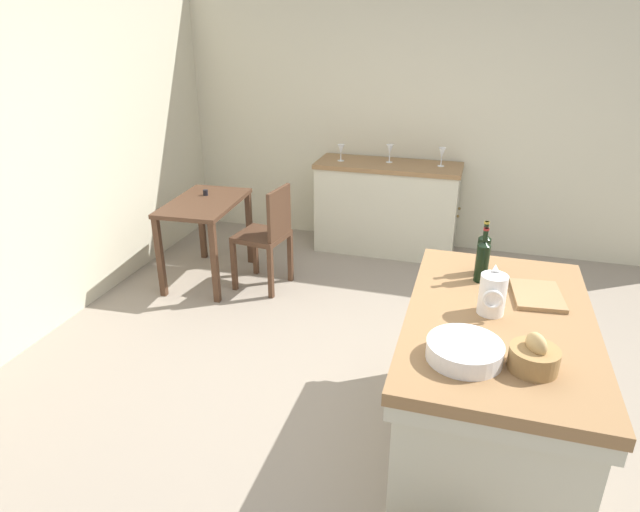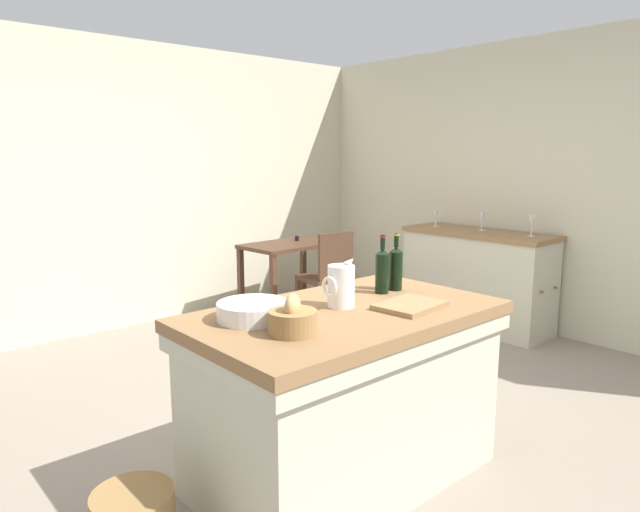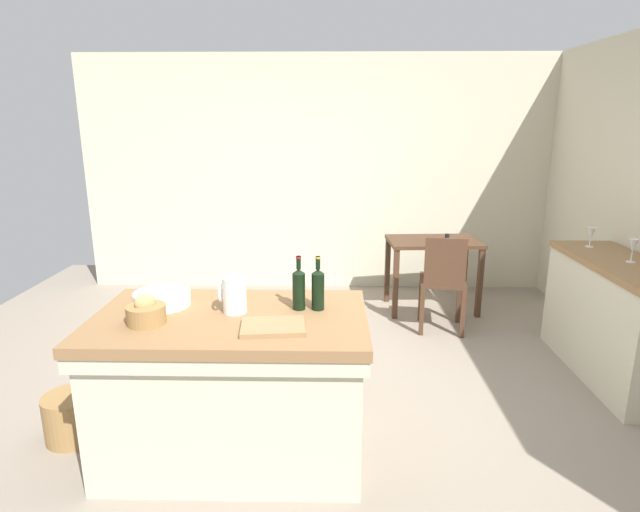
# 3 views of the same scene
# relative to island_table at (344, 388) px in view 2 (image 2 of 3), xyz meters

# --- Properties ---
(ground_plane) EXTENTS (6.76, 6.76, 0.00)m
(ground_plane) POSITION_rel_island_table_xyz_m (0.43, 0.62, -0.47)
(ground_plane) COLOR gray
(wall_back) EXTENTS (5.32, 0.12, 2.60)m
(wall_back) POSITION_rel_island_table_xyz_m (0.43, 3.22, 0.83)
(wall_back) COLOR beige
(wall_back) RESTS_ON ground
(wall_right) EXTENTS (0.12, 5.20, 2.60)m
(wall_right) POSITION_rel_island_table_xyz_m (3.03, 0.62, 0.83)
(wall_right) COLOR beige
(wall_right) RESTS_ON ground
(island_table) EXTENTS (1.50, 0.89, 0.86)m
(island_table) POSITION_rel_island_table_xyz_m (0.00, 0.00, 0.00)
(island_table) COLOR olive
(island_table) RESTS_ON ground
(side_cabinet) EXTENTS (0.52, 1.41, 0.90)m
(side_cabinet) POSITION_rel_island_table_xyz_m (2.69, 1.02, -0.01)
(side_cabinet) COLOR olive
(side_cabinet) RESTS_ON ground
(writing_desk) EXTENTS (0.93, 0.61, 0.78)m
(writing_desk) POSITION_rel_island_table_xyz_m (1.59, 2.43, 0.15)
(writing_desk) COLOR #472D1E
(writing_desk) RESTS_ON ground
(wooden_chair) EXTENTS (0.45, 0.45, 0.91)m
(wooden_chair) POSITION_rel_island_table_xyz_m (1.57, 1.85, 0.03)
(wooden_chair) COLOR #472D1E
(wooden_chair) RESTS_ON ground
(pitcher) EXTENTS (0.17, 0.13, 0.25)m
(pitcher) POSITION_rel_island_table_xyz_m (0.02, 0.05, 0.50)
(pitcher) COLOR white
(pitcher) RESTS_ON island_table
(wash_bowl) EXTENTS (0.32, 0.32, 0.08)m
(wash_bowl) POSITION_rel_island_table_xyz_m (-0.42, 0.15, 0.44)
(wash_bowl) COLOR white
(wash_bowl) RESTS_ON island_table
(bread_basket) EXTENTS (0.20, 0.20, 0.17)m
(bread_basket) POSITION_rel_island_table_xyz_m (-0.42, -0.12, 0.46)
(bread_basket) COLOR olive
(bread_basket) RESTS_ON island_table
(cutting_board) EXTENTS (0.35, 0.27, 0.02)m
(cutting_board) POSITION_rel_island_table_xyz_m (0.26, -0.18, 0.41)
(cutting_board) COLOR #99754C
(cutting_board) RESTS_ON island_table
(wine_bottle_dark) EXTENTS (0.07, 0.07, 0.31)m
(wine_bottle_dark) POSITION_rel_island_table_xyz_m (0.48, 0.11, 0.52)
(wine_bottle_dark) COLOR black
(wine_bottle_dark) RESTS_ON island_table
(wine_bottle_amber) EXTENTS (0.07, 0.07, 0.31)m
(wine_bottle_amber) POSITION_rel_island_table_xyz_m (0.37, 0.11, 0.52)
(wine_bottle_amber) COLOR black
(wine_bottle_amber) RESTS_ON island_table
(wine_glass_far_left) EXTENTS (0.07, 0.07, 0.18)m
(wine_glass_far_left) POSITION_rel_island_table_xyz_m (2.72, 0.53, 0.55)
(wine_glass_far_left) COLOR white
(wine_glass_far_left) RESTS_ON side_cabinet
(wine_glass_left) EXTENTS (0.07, 0.07, 0.17)m
(wine_glass_left) POSITION_rel_island_table_xyz_m (2.73, 1.02, 0.55)
(wine_glass_left) COLOR white
(wine_glass_left) RESTS_ON side_cabinet
(wine_glass_middle) EXTENTS (0.07, 0.07, 0.16)m
(wine_glass_middle) POSITION_rel_island_table_xyz_m (2.66, 1.49, 0.54)
(wine_glass_middle) COLOR white
(wine_glass_middle) RESTS_ON side_cabinet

